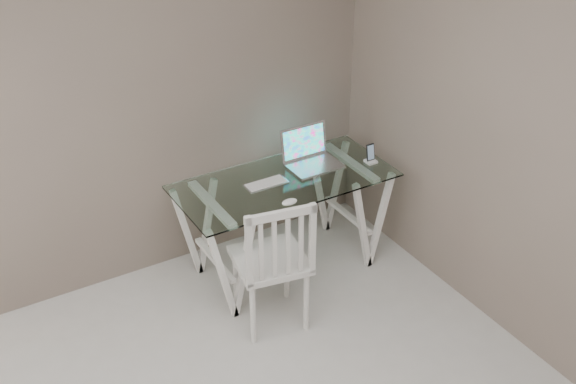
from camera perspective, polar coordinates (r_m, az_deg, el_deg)
name	(u,v)px	position (r m, az deg, el deg)	size (l,w,h in m)	color
room	(246,230)	(2.65, -3.33, -3.00)	(4.50, 4.52, 2.71)	#B8B5B0
desk	(285,224)	(5.10, -0.27, -2.58)	(1.50, 0.70, 0.75)	silver
chair	(274,259)	(4.50, -1.09, -5.34)	(0.51, 0.51, 0.97)	silver
laptop	(310,156)	(5.09, 1.73, 2.89)	(0.36, 0.30, 0.26)	silver
keyboard	(266,184)	(4.86, -1.76, 0.66)	(0.30, 0.13, 0.01)	silver
mouse	(289,202)	(4.63, 0.12, -0.79)	(0.11, 0.06, 0.03)	white
phone_dock	(371,157)	(5.14, 6.55, 2.73)	(0.07, 0.07, 0.14)	white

